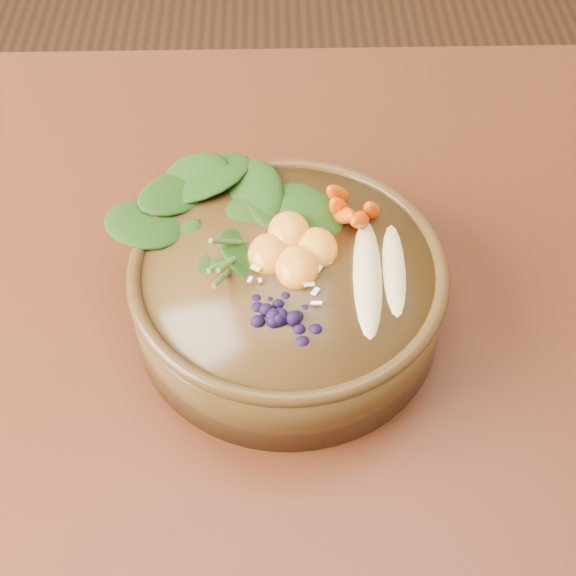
# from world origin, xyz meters

# --- Properties ---
(ground) EXTENTS (4.00, 4.00, 0.00)m
(ground) POSITION_xyz_m (0.00, 0.00, 0.00)
(ground) COLOR #381E0F
(ground) RESTS_ON ground
(dining_table) EXTENTS (1.60, 0.90, 0.75)m
(dining_table) POSITION_xyz_m (0.00, 0.00, 0.66)
(dining_table) COLOR #331C0C
(dining_table) RESTS_ON ground
(stoneware_bowl) EXTENTS (0.38, 0.38, 0.09)m
(stoneware_bowl) POSITION_xyz_m (-0.13, -0.07, 0.79)
(stoneware_bowl) COLOR #442D11
(stoneware_bowl) RESTS_ON dining_table
(kale_heap) EXTENTS (0.24, 0.22, 0.05)m
(kale_heap) POSITION_xyz_m (-0.17, 0.01, 0.86)
(kale_heap) COLOR #1D3F0E
(kale_heap) RESTS_ON stoneware_bowl
(carrot_cluster) EXTENTS (0.08, 0.08, 0.09)m
(carrot_cluster) POSITION_xyz_m (-0.05, 0.01, 0.88)
(carrot_cluster) COLOR #F64D00
(carrot_cluster) RESTS_ON stoneware_bowl
(banana_halves) EXTENTS (0.07, 0.18, 0.03)m
(banana_halves) POSITION_xyz_m (-0.03, -0.08, 0.85)
(banana_halves) COLOR #E0CC84
(banana_halves) RESTS_ON stoneware_bowl
(mandarin_cluster) EXTENTS (0.11, 0.12, 0.04)m
(mandarin_cluster) POSITION_xyz_m (-0.12, -0.05, 0.86)
(mandarin_cluster) COLOR orange
(mandarin_cluster) RESTS_ON stoneware_bowl
(blueberry_pile) EXTENTS (0.17, 0.14, 0.05)m
(blueberry_pile) POSITION_xyz_m (-0.13, -0.14, 0.86)
(blueberry_pile) COLOR black
(blueberry_pile) RESTS_ON stoneware_bowl
(coconut_flakes) EXTENTS (0.12, 0.09, 0.01)m
(coconut_flakes) POSITION_xyz_m (-0.13, -0.09, 0.84)
(coconut_flakes) COLOR white
(coconut_flakes) RESTS_ON stoneware_bowl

